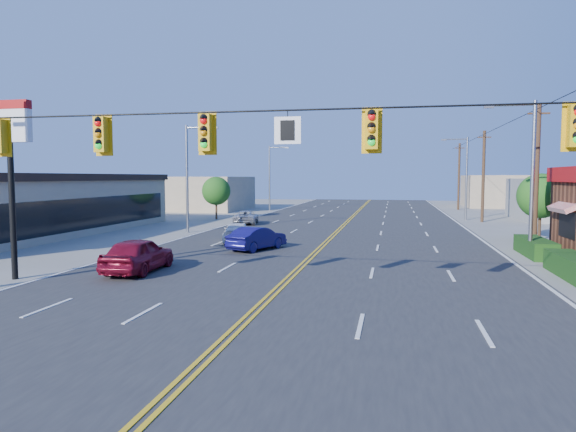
% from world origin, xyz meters
% --- Properties ---
extents(ground, '(160.00, 160.00, 0.00)m').
position_xyz_m(ground, '(0.00, 0.00, 0.00)').
color(ground, gray).
rests_on(ground, ground).
extents(road, '(20.00, 120.00, 0.06)m').
position_xyz_m(road, '(0.00, 20.00, 0.03)').
color(road, '#2D2D30').
rests_on(road, ground).
extents(signal_span, '(24.32, 0.34, 9.00)m').
position_xyz_m(signal_span, '(-0.12, 0.00, 4.89)').
color(signal_span, '#47301E').
rests_on(signal_span, ground).
extents(strip_mall, '(10.40, 26.40, 4.40)m').
position_xyz_m(strip_mall, '(-22.00, 18.00, 2.25)').
color(strip_mall, tan).
rests_on(strip_mall, ground).
extents(pizza_hut_sign, '(1.90, 0.30, 6.85)m').
position_xyz_m(pizza_hut_sign, '(-11.00, 4.00, 5.18)').
color(pizza_hut_sign, black).
rests_on(pizza_hut_sign, ground).
extents(streetlight_se, '(2.55, 0.25, 8.00)m').
position_xyz_m(streetlight_se, '(10.79, 14.00, 4.51)').
color(streetlight_se, gray).
rests_on(streetlight_se, ground).
extents(streetlight_ne, '(2.55, 0.25, 8.00)m').
position_xyz_m(streetlight_ne, '(10.79, 38.00, 4.51)').
color(streetlight_ne, gray).
rests_on(streetlight_ne, ground).
extents(streetlight_sw, '(2.55, 0.25, 8.00)m').
position_xyz_m(streetlight_sw, '(-10.79, 22.00, 4.51)').
color(streetlight_sw, gray).
rests_on(streetlight_sw, ground).
extents(streetlight_nw, '(2.55, 0.25, 8.00)m').
position_xyz_m(streetlight_nw, '(-10.79, 48.00, 4.51)').
color(streetlight_nw, gray).
rests_on(streetlight_nw, ground).
extents(utility_pole_near, '(0.28, 0.28, 8.40)m').
position_xyz_m(utility_pole_near, '(12.20, 18.00, 4.20)').
color(utility_pole_near, '#47301E').
rests_on(utility_pole_near, ground).
extents(utility_pole_mid, '(0.28, 0.28, 8.40)m').
position_xyz_m(utility_pole_mid, '(12.20, 36.00, 4.20)').
color(utility_pole_mid, '#47301E').
rests_on(utility_pole_mid, ground).
extents(utility_pole_far, '(0.28, 0.28, 8.40)m').
position_xyz_m(utility_pole_far, '(12.20, 54.00, 4.20)').
color(utility_pole_far, '#47301E').
rests_on(utility_pole_far, ground).
extents(tree_kfc_rear, '(2.94, 2.94, 4.41)m').
position_xyz_m(tree_kfc_rear, '(13.50, 22.00, 2.93)').
color(tree_kfc_rear, '#47301E').
rests_on(tree_kfc_rear, ground).
extents(tree_west, '(2.80, 2.80, 4.20)m').
position_xyz_m(tree_west, '(-13.00, 34.00, 2.79)').
color(tree_west, '#47301E').
rests_on(tree_west, ground).
extents(bld_west_far, '(11.00, 12.00, 4.20)m').
position_xyz_m(bld_west_far, '(-20.00, 48.00, 2.10)').
color(bld_west_far, tan).
rests_on(bld_west_far, ground).
extents(bld_east_far, '(10.00, 10.00, 4.40)m').
position_xyz_m(bld_east_far, '(19.00, 62.00, 2.20)').
color(bld_east_far, tan).
rests_on(bld_east_far, ground).
extents(car_magenta, '(1.96, 4.50, 1.51)m').
position_xyz_m(car_magenta, '(-6.69, 6.22, 0.75)').
color(car_magenta, maroon).
rests_on(car_magenta, ground).
extents(car_blue, '(2.79, 4.20, 1.31)m').
position_xyz_m(car_blue, '(-3.41, 13.80, 0.65)').
color(car_blue, '#100D50').
rests_on(car_blue, ground).
extents(car_white, '(2.70, 4.45, 1.21)m').
position_xyz_m(car_white, '(-5.58, 16.97, 0.60)').
color(car_white, white).
rests_on(car_white, ground).
extents(car_silver, '(2.69, 4.51, 1.17)m').
position_xyz_m(car_silver, '(-8.54, 29.11, 0.59)').
color(car_silver, '#B8B8BD').
rests_on(car_silver, ground).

